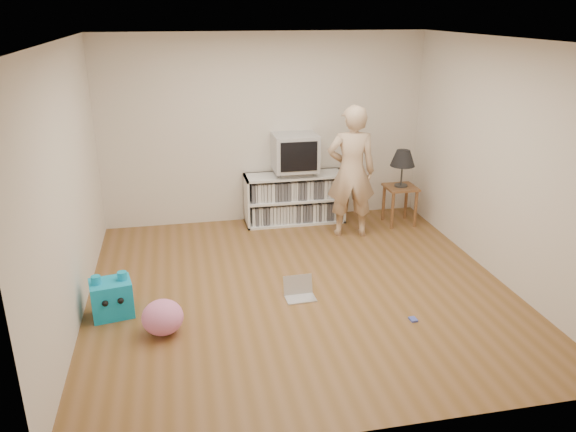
% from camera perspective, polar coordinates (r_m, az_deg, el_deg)
% --- Properties ---
extents(ground, '(4.50, 4.50, 0.00)m').
position_cam_1_polar(ground, '(6.19, 1.21, -7.36)').
color(ground, brown).
rests_on(ground, ground).
extents(walls, '(4.52, 4.52, 2.60)m').
position_cam_1_polar(walls, '(5.70, 1.31, 4.28)').
color(walls, silver).
rests_on(walls, ground).
extents(ceiling, '(4.50, 4.50, 0.01)m').
position_cam_1_polar(ceiling, '(5.48, 1.42, 17.44)').
color(ceiling, white).
rests_on(ceiling, walls).
extents(media_unit, '(1.40, 0.45, 0.70)m').
position_cam_1_polar(media_unit, '(7.96, 0.65, 1.85)').
color(media_unit, white).
rests_on(media_unit, ground).
extents(dvd_deck, '(0.45, 0.35, 0.07)m').
position_cam_1_polar(dvd_deck, '(7.83, 0.69, 4.49)').
color(dvd_deck, gray).
rests_on(dvd_deck, media_unit).
extents(crt_tv, '(0.60, 0.53, 0.50)m').
position_cam_1_polar(crt_tv, '(7.75, 0.70, 6.51)').
color(crt_tv, '#B0B0B6').
rests_on(crt_tv, dvd_deck).
extents(side_table, '(0.42, 0.42, 0.55)m').
position_cam_1_polar(side_table, '(8.01, 11.32, 2.06)').
color(side_table, brown).
rests_on(side_table, ground).
extents(table_lamp, '(0.34, 0.34, 0.52)m').
position_cam_1_polar(table_lamp, '(7.86, 11.58, 5.70)').
color(table_lamp, '#333333').
rests_on(table_lamp, side_table).
extents(person, '(0.70, 0.51, 1.75)m').
position_cam_1_polar(person, '(7.37, 6.44, 4.48)').
color(person, '#D4B190').
rests_on(person, ground).
extents(laptop, '(0.32, 0.26, 0.22)m').
position_cam_1_polar(laptop, '(6.00, 1.14, -7.68)').
color(laptop, silver).
rests_on(laptop, ground).
extents(playing_cards, '(0.07, 0.09, 0.02)m').
position_cam_1_polar(playing_cards, '(5.73, 12.59, -10.21)').
color(playing_cards, '#4957C3').
rests_on(playing_cards, ground).
extents(plush_blue, '(0.44, 0.39, 0.45)m').
position_cam_1_polar(plush_blue, '(5.86, -17.48, -7.94)').
color(plush_blue, '#0B9DD4').
rests_on(plush_blue, ground).
extents(plush_pink, '(0.44, 0.44, 0.33)m').
position_cam_1_polar(plush_pink, '(5.46, -12.62, -10.01)').
color(plush_pink, pink).
rests_on(plush_pink, ground).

